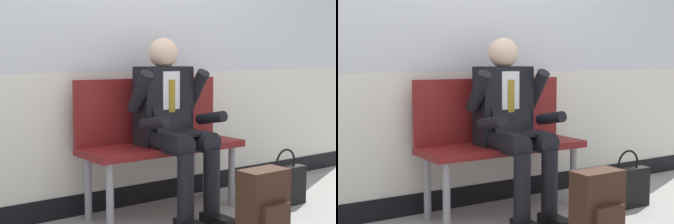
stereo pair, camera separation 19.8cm
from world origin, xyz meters
TOP-DOWN VIEW (x-y plane):
  - station_wall at (0.00, 0.61)m, footprint 5.39×0.14m
  - bench_with_person at (0.21, 0.33)m, footprint 1.21×0.42m
  - person_seated at (0.21, 0.13)m, footprint 0.57×0.70m
  - backpack at (0.28, -0.65)m, footprint 0.29×0.20m
  - handbag at (1.04, -0.15)m, footprint 0.38×0.09m

SIDE VIEW (x-z plane):
  - handbag at x=1.04m, z-range -0.06..0.38m
  - backpack at x=0.28m, z-range -0.01..0.46m
  - bench_with_person at x=0.21m, z-range 0.08..1.04m
  - person_seated at x=0.21m, z-range 0.05..1.29m
  - station_wall at x=0.00m, z-range -0.01..2.90m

